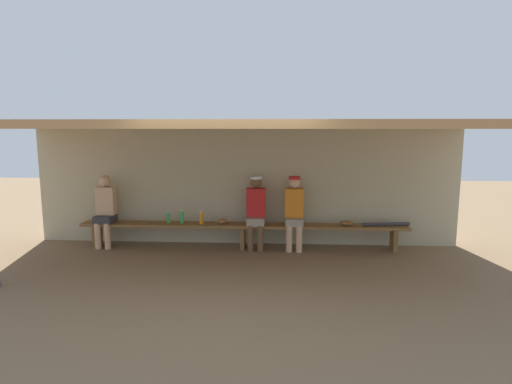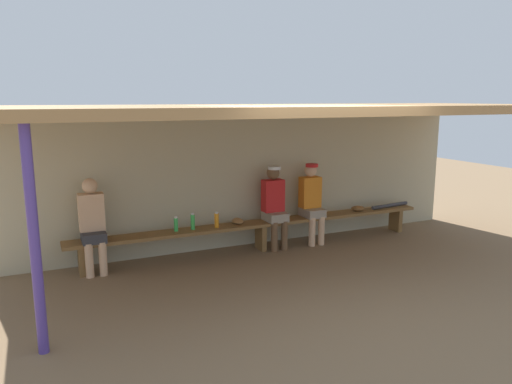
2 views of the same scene
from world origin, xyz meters
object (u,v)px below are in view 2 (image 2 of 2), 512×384
at_px(support_post, 34,243).
at_px(water_bottle_green, 217,220).
at_px(player_in_blue, 274,203).
at_px(baseball_glove_tan, 238,221).
at_px(baseball_glove_worn, 358,208).
at_px(player_near_post, 92,222).
at_px(water_bottle_orange, 176,224).
at_px(water_bottle_clear, 193,222).
at_px(player_rightmost, 312,199).
at_px(bench, 261,226).
at_px(baseball_bat, 390,205).

bearing_deg(support_post, water_bottle_green, 39.32).
bearing_deg(player_in_blue, baseball_glove_tan, 177.37).
xyz_separation_m(water_bottle_green, baseball_glove_worn, (2.65, 0.02, -0.07)).
xyz_separation_m(support_post, player_near_post, (0.72, 2.10, -0.37)).
bearing_deg(water_bottle_orange, player_in_blue, -0.46).
bearing_deg(water_bottle_orange, water_bottle_clear, -2.26).
bearing_deg(player_in_blue, water_bottle_green, -178.09).
distance_m(player_rightmost, water_bottle_orange, 2.34).
distance_m(bench, water_bottle_green, 0.79).
relative_size(bench, baseball_bat, 7.01).
relative_size(player_near_post, baseball_glove_worn, 5.56).
height_order(player_in_blue, water_bottle_clear, player_in_blue).
xyz_separation_m(water_bottle_green, water_bottle_clear, (-0.37, 0.04, 0.00)).
height_order(support_post, player_near_post, support_post).
bearing_deg(player_rightmost, support_post, -153.57).
height_order(player_near_post, player_in_blue, player_in_blue).
relative_size(water_bottle_green, baseball_bat, 0.28).
xyz_separation_m(baseball_glove_worn, baseball_bat, (0.71, 0.01, -0.01)).
height_order(player_rightmost, water_bottle_green, player_rightmost).
bearing_deg(water_bottle_green, baseball_glove_tan, 9.38).
height_order(water_bottle_orange, baseball_glove_tan, water_bottle_orange).
relative_size(player_in_blue, water_bottle_clear, 5.34).
bearing_deg(bench, player_in_blue, 0.83).
distance_m(support_post, water_bottle_green, 3.31).
relative_size(player_near_post, water_bottle_clear, 5.30).
relative_size(player_rightmost, baseball_bat, 1.57).
relative_size(water_bottle_green, water_bottle_orange, 1.08).
bearing_deg(water_bottle_clear, water_bottle_green, -5.64).
bearing_deg(player_rightmost, player_near_post, -179.99).
relative_size(water_bottle_clear, baseball_glove_tan, 1.05).
relative_size(water_bottle_orange, baseball_bat, 0.26).
xyz_separation_m(bench, baseball_bat, (2.60, -0.00, 0.11)).
relative_size(player_in_blue, baseball_bat, 1.57).
bearing_deg(player_in_blue, baseball_glove_worn, -0.32).
height_order(player_near_post, water_bottle_green, player_near_post).
relative_size(bench, player_near_post, 4.49).
bearing_deg(water_bottle_green, water_bottle_clear, 174.36).
height_order(bench, player_rightmost, player_rightmost).
bearing_deg(support_post, water_bottle_clear, 44.32).
distance_m(bench, player_rightmost, 1.01).
distance_m(bench, water_bottle_orange, 1.40).
bearing_deg(baseball_bat, player_near_post, 173.24).
bearing_deg(support_post, baseball_glove_worn, 22.03).
bearing_deg(bench, baseball_bat, -0.00).
bearing_deg(water_bottle_green, water_bottle_orange, 175.74).
relative_size(water_bottle_orange, baseball_glove_tan, 0.93).
relative_size(player_in_blue, water_bottle_green, 5.55).
relative_size(support_post, baseball_bat, 2.57).
distance_m(water_bottle_orange, water_bottle_clear, 0.26).
bearing_deg(support_post, baseball_glove_tan, 36.28).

